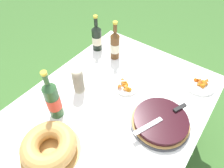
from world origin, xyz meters
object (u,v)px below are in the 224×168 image
cider_bottle_amber (115,45)px  snack_plate_left (200,84)px  serving_knife (165,116)px  juice_bottle_red (97,38)px  berry_tart (160,122)px  cup_stack (78,80)px  bundt_cake (49,146)px  cider_bottle_green (53,100)px  snack_plate_near (126,86)px

cider_bottle_amber → snack_plate_left: bearing=-81.6°
serving_knife → juice_bottle_red: size_ratio=1.20×
berry_tart → cider_bottle_amber: size_ratio=1.10×
cup_stack → snack_plate_left: size_ratio=0.91×
bundt_cake → cup_stack: (0.41, 0.17, 0.04)m
serving_knife → cider_bottle_green: cider_bottle_green is taller
cider_bottle_green → juice_bottle_red: cider_bottle_green is taller
bundt_cake → cider_bottle_green: bearing=39.1°
berry_tart → cider_bottle_green: 0.63m
snack_plate_left → bundt_cake: bearing=153.5°
bundt_cake → cider_bottle_green: cider_bottle_green is taller
serving_knife → cider_bottle_green: bearing=-36.4°
juice_bottle_red → serving_knife: bearing=-112.8°
berry_tart → bundt_cake: (-0.49, 0.39, 0.02)m
bundt_cake → cup_stack: cup_stack is taller
snack_plate_near → bundt_cake: bearing=174.3°
serving_knife → snack_plate_left: serving_knife is taller
berry_tart → cider_bottle_amber: bearing=59.0°
cider_bottle_green → juice_bottle_red: size_ratio=1.18×
snack_plate_near → snack_plate_left: 0.51m
snack_plate_left → berry_tart: bearing=170.1°
cider_bottle_amber → snack_plate_near: cider_bottle_amber is taller
berry_tart → cider_bottle_green: cider_bottle_green is taller
bundt_cake → cup_stack: 0.45m
juice_bottle_red → snack_plate_left: 0.85m
cider_bottle_green → snack_plate_left: (0.75, -0.62, -0.12)m
juice_bottle_red → berry_tart: bearing=-114.8°
bundt_cake → cider_bottle_amber: bearing=12.7°
bundt_cake → snack_plate_near: (0.62, -0.06, -0.04)m
juice_bottle_red → snack_plate_left: bearing=-83.7°
berry_tart → cider_bottle_amber: (0.35, 0.58, 0.09)m
snack_plate_left → cider_bottle_amber: bearing=98.4°
serving_knife → snack_plate_left: 0.42m
snack_plate_left → cup_stack: bearing=129.3°
berry_tart → snack_plate_near: berry_tart is taller
cider_bottle_green → cider_bottle_amber: bearing=3.4°
juice_bottle_red → snack_plate_left: size_ratio=1.43×
snack_plate_near → cider_bottle_amber: bearing=49.0°
cider_bottle_amber → snack_plate_left: size_ratio=1.50×
serving_knife → cider_bottle_amber: (0.32, 0.59, 0.05)m
snack_plate_near → berry_tart: bearing=-111.6°
berry_tart → cup_stack: cup_stack is taller
snack_plate_near → juice_bottle_red: bearing=62.9°
cup_stack → bundt_cake: bearing=-157.0°
snack_plate_near → snack_plate_left: snack_plate_near is taller
serving_knife → juice_bottle_red: (0.32, 0.77, 0.05)m
cup_stack → snack_plate_left: bearing=-50.7°
cup_stack → cider_bottle_green: size_ratio=0.54×
bundt_cake → snack_plate_left: (0.93, -0.47, -0.04)m
bundt_cake → cider_bottle_amber: 0.86m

